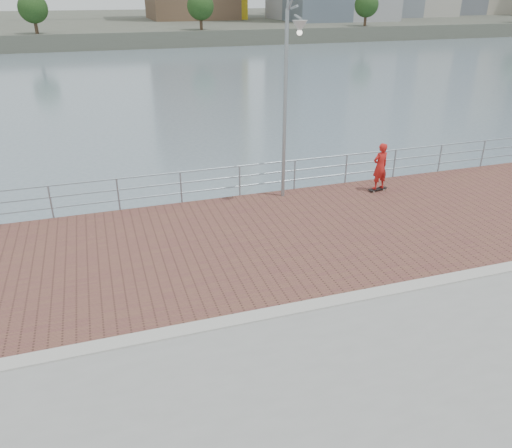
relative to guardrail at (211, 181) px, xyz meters
name	(u,v)px	position (x,y,z in m)	size (l,w,h in m)	color
water	(281,380)	(0.00, -7.00, -2.69)	(400.00, 400.00, 0.00)	slate
brick_lane	(239,242)	(0.00, -3.40, -0.68)	(40.00, 6.80, 0.02)	brown
curb	(283,311)	(0.00, -7.00, -0.66)	(40.00, 0.40, 0.06)	#B7B5AD
far_shore	(97,23)	(0.00, 115.50, -1.44)	(320.00, 95.00, 2.50)	#4C5142
guardrail	(211,181)	(0.00, 0.00, 0.00)	(39.06, 0.06, 1.13)	#8C9EA8
street_lamp	(291,70)	(2.45, -0.95, 3.65)	(0.45, 1.29, 6.11)	gray
skateboard	(378,189)	(5.87, -1.10, -0.61)	(0.74, 0.30, 0.08)	black
skateboarder	(380,166)	(5.87, -1.10, 0.25)	(0.61, 0.40, 1.67)	red
shoreline_trees	(285,5)	(29.46, 70.00, 3.45)	(169.57, 5.08, 6.77)	#473323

